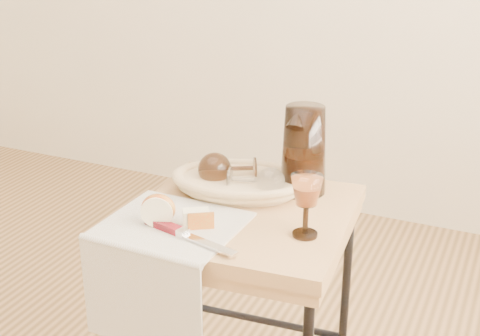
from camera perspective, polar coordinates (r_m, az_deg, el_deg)
The scene contains 10 objects.
side_table at distance 1.80m, azimuth 0.27°, elevation -13.04°, with size 0.51×0.51×0.65m, color brown, non-canonical shape.
tea_towel at distance 1.57m, azimuth -5.84°, elevation -4.85°, with size 0.31×0.28×0.01m, color silver.
bread_basket at distance 1.73m, azimuth -0.04°, elevation -1.36°, with size 0.31×0.22×0.05m, color tan, non-canonical shape.
goblet_lying_a at distance 1.74m, azimuth -0.68°, elevation -0.05°, with size 0.14×0.09×0.09m, color #492F1C, non-canonical shape.
goblet_lying_b at distance 1.68m, azimuth 1.12°, elevation -1.05°, with size 0.12×0.07×0.07m, color white, non-canonical shape.
pitcher at distance 1.71m, azimuth 5.46°, elevation 1.55°, with size 0.16×0.24×0.27m, color black, non-canonical shape.
wine_goblet at distance 1.49m, azimuth 5.65°, elevation -3.23°, with size 0.07×0.07×0.15m, color white, non-canonical shape.
apple_half at distance 1.56m, azimuth -6.96°, elevation -3.46°, with size 0.08×0.04×0.07m, color #B71D00.
apple_wedge at distance 1.54m, azimuth -3.76°, elevation -4.26°, with size 0.06×0.03×0.04m, color #FFF5C4.
table_knife at distance 1.50m, azimuth -4.65°, elevation -5.56°, with size 0.25×0.03×0.02m, color silver, non-canonical shape.
Camera 1 is at (1.11, -0.98, 1.36)m, focal length 50.10 mm.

